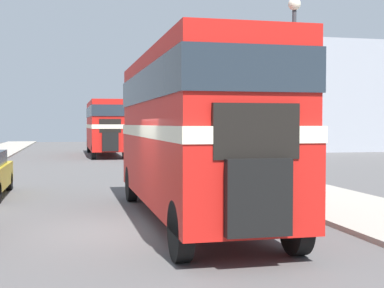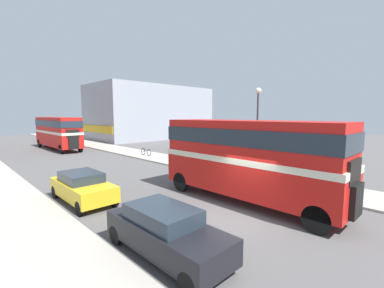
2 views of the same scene
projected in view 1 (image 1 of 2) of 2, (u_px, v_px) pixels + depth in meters
ground_plane at (112, 232)px, 11.84m from camera, size 120.00×120.00×0.00m
sidewalk_right at (383, 217)px, 13.36m from camera, size 3.50×120.00×0.12m
double_decker_bus at (192, 122)px, 13.08m from camera, size 2.46×9.50×4.06m
bus_distant at (105, 123)px, 40.11m from camera, size 2.39×10.82×4.03m
pedestrian_walking at (285, 157)px, 19.85m from camera, size 0.37×0.37×1.83m
bicycle_on_pavement at (207, 159)px, 29.01m from camera, size 0.05×1.76×0.78m
street_lamp at (294, 69)px, 15.28m from camera, size 0.36×0.36×5.86m
shop_building_block at (299, 98)px, 49.56m from camera, size 21.63×11.68×9.48m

